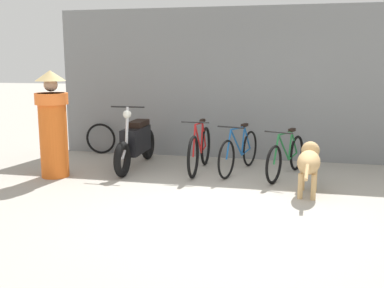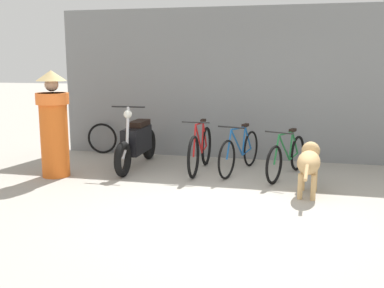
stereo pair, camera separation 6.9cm
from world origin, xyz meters
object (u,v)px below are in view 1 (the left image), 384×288
at_px(spare_tire_left, 101,139).
at_px(stray_dog, 309,161).
at_px(bicycle_2, 286,157).
at_px(bicycle_1, 239,152).
at_px(person_in_robes, 53,123).
at_px(motorcycle, 136,143).
at_px(bicycle_0, 200,150).

bearing_deg(spare_tire_left, stray_dog, -26.05).
relative_size(bicycle_2, spare_tire_left, 2.51).
relative_size(bicycle_1, spare_tire_left, 2.61).
height_order(bicycle_2, person_in_robes, person_in_robes).
bearing_deg(bicycle_2, spare_tire_left, -86.62).
height_order(bicycle_1, stray_dog, bicycle_1).
bearing_deg(bicycle_2, motorcycle, -72.25).
bearing_deg(motorcycle, bicycle_0, 88.52).
bearing_deg(stray_dog, bicycle_0, 66.08).
bearing_deg(stray_dog, bicycle_1, 51.46).
bearing_deg(bicycle_0, person_in_robes, -67.67).
distance_m(stray_dog, spare_tire_left, 4.50).
distance_m(bicycle_1, stray_dog, 1.53).
bearing_deg(person_in_robes, bicycle_0, -153.35).
distance_m(bicycle_0, person_in_robes, 2.45).
height_order(stray_dog, person_in_robes, person_in_robes).
xyz_separation_m(bicycle_0, stray_dog, (1.78, -0.97, 0.10)).
distance_m(motorcycle, spare_tire_left, 1.50).
xyz_separation_m(bicycle_1, spare_tire_left, (-2.93, 0.93, -0.04)).
xyz_separation_m(bicycle_1, bicycle_2, (0.78, -0.14, -0.02)).
xyz_separation_m(bicycle_0, bicycle_1, (0.66, 0.08, -0.02)).
distance_m(person_in_robes, spare_tire_left, 1.98).
xyz_separation_m(bicycle_0, person_in_robes, (-2.23, -0.88, 0.52)).
relative_size(bicycle_0, spare_tire_left, 2.69).
distance_m(bicycle_0, motorcycle, 1.15).
distance_m(motorcycle, stray_dog, 3.09).
bearing_deg(motorcycle, spare_tire_left, -132.51).
bearing_deg(bicycle_2, bicycle_0, -73.02).
relative_size(motorcycle, stray_dog, 1.57).
relative_size(stray_dog, person_in_robes, 0.73).
distance_m(bicycle_2, person_in_robes, 3.81).
bearing_deg(spare_tire_left, bicycle_1, -17.65).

